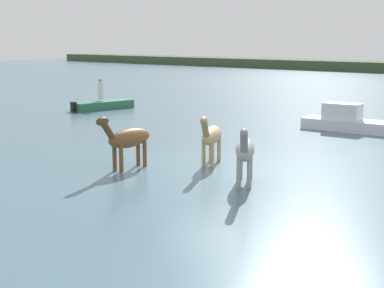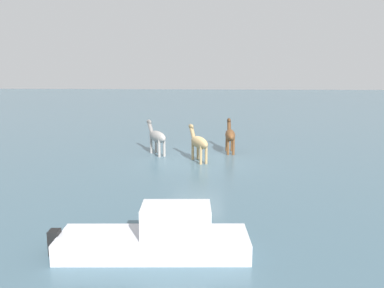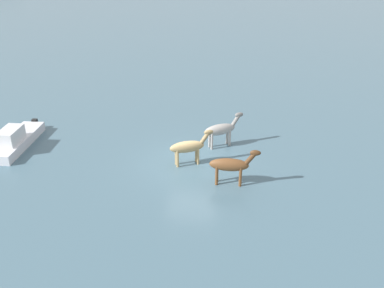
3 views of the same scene
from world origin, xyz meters
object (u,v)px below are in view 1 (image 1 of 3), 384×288
Objects in this scene: horse_lead at (211,136)px; boat_skiff_near at (103,107)px; horse_mid_herd at (245,150)px; horse_rear_stallion at (128,139)px; boat_motor_center at (351,124)px; person_spotter_bow at (101,90)px.

horse_lead is 0.53× the size of boat_skiff_near.
horse_mid_herd is at bearing 33.53° from horse_lead.
horse_rear_stallion is 11.46m from boat_motor_center.
horse_lead is at bearing -110.36° from boat_skiff_near.
boat_motor_center is (0.40, 9.15, -0.61)m from horse_lead.
horse_mid_herd is at bearing 99.30° from horse_rear_stallion.
person_spotter_bow is (-0.14, 0.01, 0.95)m from boat_skiff_near.
horse_mid_herd is at bearing -27.93° from person_spotter_bow.
boat_skiff_near is (-12.12, 9.31, -0.79)m from horse_rear_stallion.
horse_rear_stallion is at bearing -37.22° from person_spotter_bow.
horse_mid_herd and horse_rear_stallion have the same top height.
boat_motor_center is (1.93, 11.28, -0.63)m from horse_rear_stallion.
horse_rear_stallion is (-3.77, -0.81, 0.00)m from horse_mid_herd.
horse_rear_stallion is at bearing -111.26° from horse_mid_herd.
horse_lead is 15.55m from person_spotter_bow.
boat_motor_center is (-1.84, 10.46, -0.63)m from horse_mid_herd.
horse_rear_stallion is at bearing -120.14° from boat_skiff_near.
horse_rear_stallion reaches higher than boat_motor_center.
horse_lead is 2.60m from horse_mid_herd.
horse_lead is at bearing 141.37° from horse_rear_stallion.
boat_skiff_near is 14.19m from boat_motor_center.
horse_mid_herd is 0.44× the size of boat_motor_center.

